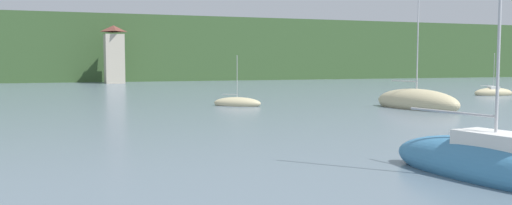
# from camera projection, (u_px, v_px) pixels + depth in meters

# --- Properties ---
(wooded_hillside) EXTENTS (352.00, 65.86, 23.32)m
(wooded_hillside) POSITION_uv_depth(u_px,v_px,m) (98.00, 55.00, 131.89)
(wooded_hillside) COLOR #38562D
(wooded_hillside) RESTS_ON ground_plane
(shore_building_westcentral) EXTENTS (3.20, 4.71, 9.72)m
(shore_building_westcentral) POSITION_uv_depth(u_px,v_px,m) (114.00, 55.00, 91.63)
(shore_building_westcentral) COLOR #BCB29E
(shore_building_westcentral) RESTS_ON ground_plane
(sailboat_far_2) EXTENTS (4.38, 2.55, 4.87)m
(sailboat_far_2) POSITION_uv_depth(u_px,v_px,m) (493.00, 93.00, 58.46)
(sailboat_far_2) COLOR #CCBC8E
(sailboat_far_2) RESTS_ON ground_plane
(sailboat_near_4) EXTENTS (3.29, 8.02, 10.26)m
(sailboat_near_4) POSITION_uv_depth(u_px,v_px,m) (495.00, 166.00, 16.46)
(sailboat_near_4) COLOR teal
(sailboat_near_4) RESTS_ON ground_plane
(sailboat_far_8) EXTENTS (4.01, 3.45, 4.42)m
(sailboat_far_8) POSITION_uv_depth(u_px,v_px,m) (237.00, 103.00, 44.51)
(sailboat_far_8) COLOR #CCBC8E
(sailboat_far_8) RESTS_ON ground_plane
(sailboat_far_10) EXTENTS (3.97, 8.34, 10.25)m
(sailboat_far_10) POSITION_uv_depth(u_px,v_px,m) (416.00, 102.00, 41.89)
(sailboat_far_10) COLOR #CCBC8E
(sailboat_far_10) RESTS_ON ground_plane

